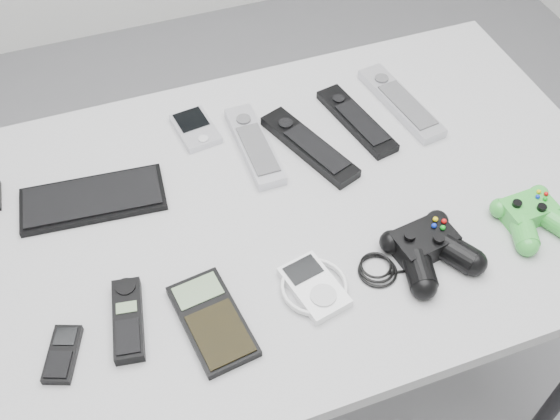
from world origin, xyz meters
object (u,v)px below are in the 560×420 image
object	(u,v)px
pda_keyboard	(93,199)
cordless_handset	(128,319)
remote_silver_a	(254,145)
mobile_phone	(62,354)
remote_silver_b	(401,102)
controller_green	(532,214)
calculator	(212,320)
pda	(195,128)
controller_black	(429,247)
remote_black_a	(309,146)
remote_black_b	(356,120)
mp3_player	(314,286)
desk	(296,225)

from	to	relation	value
pda_keyboard	cordless_handset	distance (m)	0.26
remote_silver_a	mobile_phone	world-z (taller)	remote_silver_a
remote_silver_b	controller_green	xyz separation A→B (m)	(0.07, -0.34, 0.01)
calculator	pda	bearing A→B (deg)	70.68
controller_black	calculator	bearing A→B (deg)	172.40
remote_silver_b	controller_black	bearing A→B (deg)	-117.99
remote_black_a	remote_black_b	size ratio (longest dim) A/B	1.08
remote_silver_b	mobile_phone	bearing A→B (deg)	-163.34
mobile_phone	calculator	bearing A→B (deg)	15.46
cordless_handset	calculator	xyz separation A→B (m)	(0.12, -0.04, -0.00)
pda	calculator	distance (m)	0.43
pda_keyboard	remote_black_b	bearing A→B (deg)	8.24
calculator	controller_green	world-z (taller)	controller_green
cordless_handset	mp3_player	bearing A→B (deg)	1.26
remote_black_a	calculator	world-z (taller)	remote_black_a
remote_silver_a	cordless_handset	world-z (taller)	remote_silver_a
mp3_player	pda	bearing A→B (deg)	88.89
desk	calculator	xyz separation A→B (m)	(-0.21, -0.18, 0.08)
pda_keyboard	calculator	bearing A→B (deg)	-61.90
remote_black_a	controller_black	xyz separation A→B (m)	(0.09, -0.29, 0.01)
calculator	mp3_player	world-z (taller)	mp3_player
pda	desk	bearing A→B (deg)	-70.43
remote_silver_b	pda	bearing A→B (deg)	162.28
mobile_phone	calculator	xyz separation A→B (m)	(0.22, -0.02, 0.00)
pda	controller_black	bearing A→B (deg)	-63.81
pda_keyboard	mp3_player	size ratio (longest dim) A/B	2.19
remote_black_b	mp3_player	world-z (taller)	same
remote_black_a	cordless_handset	xyz separation A→B (m)	(-0.39, -0.25, -0.00)
controller_green	mp3_player	bearing A→B (deg)	177.82
pda_keyboard	remote_silver_b	world-z (taller)	remote_silver_b
desk	pda	bearing A→B (deg)	117.11
pda	mobile_phone	xyz separation A→B (m)	(-0.31, -0.40, -0.00)
pda	mobile_phone	size ratio (longest dim) A/B	1.17
remote_black_b	calculator	world-z (taller)	remote_black_b
remote_black_a	mp3_player	xyz separation A→B (m)	(-0.11, -0.29, -0.00)
calculator	controller_green	xyz separation A→B (m)	(0.56, 0.01, 0.01)
desk	mobile_phone	xyz separation A→B (m)	(-0.43, -0.16, 0.08)
remote_silver_b	pda_keyboard	bearing A→B (deg)	175.89
remote_silver_a	calculator	world-z (taller)	remote_silver_a
mobile_phone	remote_silver_b	bearing A→B (deg)	45.67
remote_black_b	controller_green	bearing A→B (deg)	-72.73
cordless_handset	controller_black	distance (m)	0.49
desk	remote_silver_a	size ratio (longest dim) A/B	5.45
desk	remote_black_a	bearing A→B (deg)	58.80
pda_keyboard	remote_black_b	xyz separation A→B (m)	(0.52, 0.03, 0.00)
pda_keyboard	mobile_phone	size ratio (longest dim) A/B	2.74
calculator	remote_silver_b	bearing A→B (deg)	27.88
cordless_handset	remote_black_a	bearing A→B (deg)	42.01
pda_keyboard	cordless_handset	size ratio (longest dim) A/B	1.79
calculator	remote_black_b	bearing A→B (deg)	33.09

